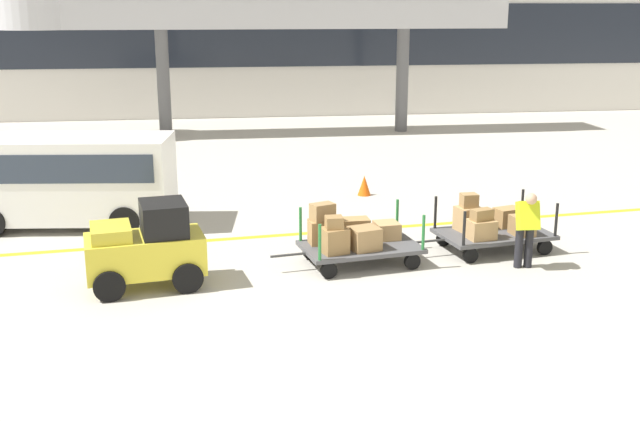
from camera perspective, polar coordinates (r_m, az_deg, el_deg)
ground_plane at (r=11.84m, az=0.17°, el=-9.97°), size 120.00×120.00×0.00m
apron_lead_line at (r=18.18m, az=7.41°, el=-1.06°), size 19.48×2.26×0.01m
terminal_building at (r=36.67m, az=-5.75°, el=12.45°), size 55.50×2.51×6.76m
baggage_tug at (r=14.28m, az=-12.80°, el=-2.67°), size 2.25×1.53×1.58m
baggage_cart_lead at (r=15.20m, az=2.45°, el=-1.99°), size 3.08×1.76×1.22m
baggage_cart_middle at (r=16.45m, az=12.67°, el=-1.13°), size 3.08×1.76×1.20m
baggage_handler at (r=15.39m, az=15.15°, el=-1.11°), size 0.43×0.45×1.56m
shuttle_van at (r=18.70m, az=-18.38°, el=2.63°), size 4.99×2.44×2.10m
safety_cone_near at (r=20.88m, az=3.32°, el=1.92°), size 0.36×0.36×0.55m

